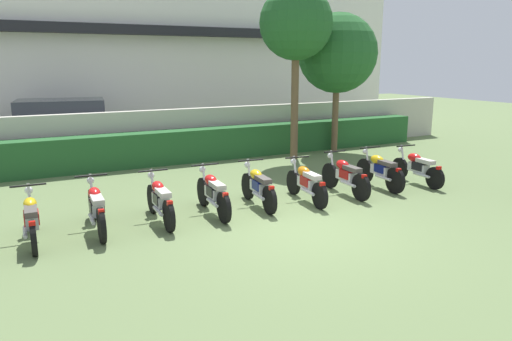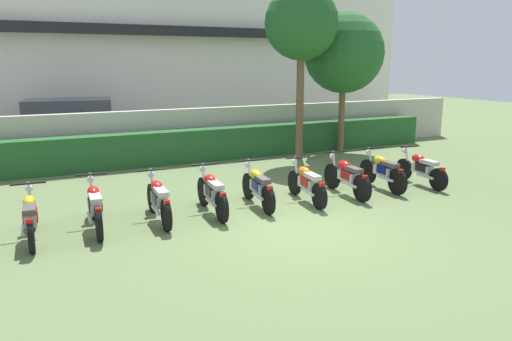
% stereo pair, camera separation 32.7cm
% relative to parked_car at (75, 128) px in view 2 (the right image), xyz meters
% --- Properties ---
extents(ground, '(60.00, 60.00, 0.00)m').
position_rel_parked_car_xyz_m(ground, '(2.96, -9.70, -0.94)').
color(ground, '#607547').
extents(building, '(24.30, 6.50, 8.05)m').
position_rel_parked_car_xyz_m(building, '(2.96, 4.97, 3.09)').
color(building, white).
rests_on(building, ground).
extents(compound_wall, '(23.09, 0.30, 1.61)m').
position_rel_parked_car_xyz_m(compound_wall, '(2.96, -2.00, -0.13)').
color(compound_wall, '#BCB7A8').
rests_on(compound_wall, ground).
extents(hedge_row, '(18.47, 0.70, 1.02)m').
position_rel_parked_car_xyz_m(hedge_row, '(2.96, -2.70, -0.43)').
color(hedge_row, '#235628').
rests_on(hedge_row, ground).
extents(parked_car, '(4.72, 2.61, 1.89)m').
position_rel_parked_car_xyz_m(parked_car, '(0.00, 0.00, 0.00)').
color(parked_car, '#9EA3A8').
rests_on(parked_car, ground).
extents(tree_near_inspector, '(2.28, 2.28, 5.40)m').
position_rel_parked_car_xyz_m(tree_near_inspector, '(6.46, -3.82, 3.29)').
color(tree_near_inspector, brown).
rests_on(tree_near_inspector, ground).
extents(tree_far_side, '(2.70, 2.70, 4.73)m').
position_rel_parked_car_xyz_m(tree_far_side, '(8.46, -3.31, 2.43)').
color(tree_far_side, brown).
rests_on(tree_far_side, ground).
extents(motorcycle_in_row_0, '(0.60, 1.83, 0.95)m').
position_rel_parked_car_xyz_m(motorcycle_in_row_0, '(-1.60, -8.17, -0.49)').
color(motorcycle_in_row_0, black).
rests_on(motorcycle_in_row_0, ground).
extents(motorcycle_in_row_1, '(0.60, 1.98, 0.97)m').
position_rel_parked_car_xyz_m(motorcycle_in_row_1, '(-0.50, -8.06, -0.48)').
color(motorcycle_in_row_1, black).
rests_on(motorcycle_in_row_1, ground).
extents(motorcycle_in_row_2, '(0.60, 1.88, 0.96)m').
position_rel_parked_car_xyz_m(motorcycle_in_row_2, '(0.69, -8.09, -0.49)').
color(motorcycle_in_row_2, black).
rests_on(motorcycle_in_row_2, ground).
extents(motorcycle_in_row_3, '(0.60, 1.91, 0.97)m').
position_rel_parked_car_xyz_m(motorcycle_in_row_3, '(1.81, -8.09, -0.48)').
color(motorcycle_in_row_3, black).
rests_on(motorcycle_in_row_3, ground).
extents(motorcycle_in_row_4, '(0.60, 1.84, 0.96)m').
position_rel_parked_car_xyz_m(motorcycle_in_row_4, '(2.90, -8.04, -0.49)').
color(motorcycle_in_row_4, black).
rests_on(motorcycle_in_row_4, ground).
extents(motorcycle_in_row_5, '(0.60, 1.85, 0.95)m').
position_rel_parked_car_xyz_m(motorcycle_in_row_5, '(4.04, -8.20, -0.50)').
color(motorcycle_in_row_5, black).
rests_on(motorcycle_in_row_5, ground).
extents(motorcycle_in_row_6, '(0.60, 1.93, 0.97)m').
position_rel_parked_car_xyz_m(motorcycle_in_row_6, '(5.19, -8.12, -0.48)').
color(motorcycle_in_row_6, black).
rests_on(motorcycle_in_row_6, ground).
extents(motorcycle_in_row_7, '(0.60, 1.84, 0.98)m').
position_rel_parked_car_xyz_m(motorcycle_in_row_7, '(6.32, -8.05, -0.48)').
color(motorcycle_in_row_7, black).
rests_on(motorcycle_in_row_7, ground).
extents(motorcycle_in_row_8, '(0.60, 1.85, 0.94)m').
position_rel_parked_car_xyz_m(motorcycle_in_row_8, '(7.48, -8.17, -0.50)').
color(motorcycle_in_row_8, black).
rests_on(motorcycle_in_row_8, ground).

